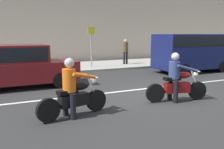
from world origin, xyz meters
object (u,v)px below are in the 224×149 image
at_px(motorcycle_with_rider_denim_blue, 177,81).
at_px(motorcycle_with_rider_orange_stripe, 73,93).
at_px(parked_van_navy, 193,50).
at_px(parked_sedan_maroon, 21,66).
at_px(street_sign_post, 91,43).
at_px(pedestrian_bystander, 126,50).

bearing_deg(motorcycle_with_rider_denim_blue, motorcycle_with_rider_orange_stripe, -179.48).
xyz_separation_m(motorcycle_with_rider_denim_blue, parked_van_navy, (4.99, 4.55, 0.61)).
height_order(motorcycle_with_rider_denim_blue, motorcycle_with_rider_orange_stripe, motorcycle_with_rider_denim_blue).
height_order(parked_sedan_maroon, parked_van_navy, parked_van_navy).
xyz_separation_m(motorcycle_with_rider_denim_blue, motorcycle_with_rider_orange_stripe, (-3.43, -0.03, -0.01)).
distance_m(motorcycle_with_rider_orange_stripe, street_sign_post, 8.84).
bearing_deg(motorcycle_with_rider_denim_blue, parked_sedan_maroon, 135.32).
height_order(motorcycle_with_rider_orange_stripe, street_sign_post, street_sign_post).
distance_m(parked_van_navy, pedestrian_bystander, 4.56).
bearing_deg(motorcycle_with_rider_orange_stripe, parked_van_navy, 28.54).
distance_m(parked_sedan_maroon, parked_van_navy, 9.34).
relative_size(motorcycle_with_rider_denim_blue, pedestrian_bystander, 1.24).
xyz_separation_m(motorcycle_with_rider_denim_blue, pedestrian_bystander, (2.71, 8.49, 0.47)).
bearing_deg(street_sign_post, parked_van_navy, -35.24).
relative_size(parked_van_navy, street_sign_post, 1.83).
bearing_deg(parked_van_navy, street_sign_post, 144.76).
relative_size(motorcycle_with_rider_denim_blue, motorcycle_with_rider_orange_stripe, 1.04).
xyz_separation_m(motorcycle_with_rider_denim_blue, street_sign_post, (0.07, 8.02, 1.00)).
distance_m(motorcycle_with_rider_orange_stripe, parked_van_navy, 9.60).
bearing_deg(parked_van_navy, motorcycle_with_rider_denim_blue, -137.67).
bearing_deg(pedestrian_bystander, motorcycle_with_rider_orange_stripe, -125.77).
xyz_separation_m(parked_sedan_maroon, pedestrian_bystander, (7.05, 4.20, 0.24)).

